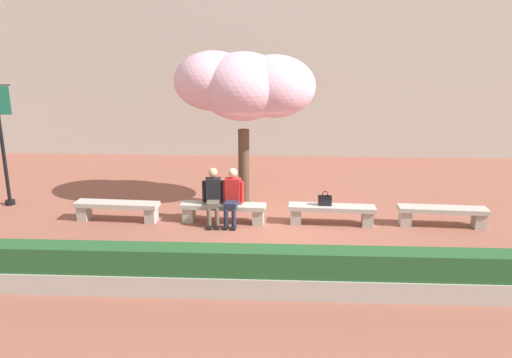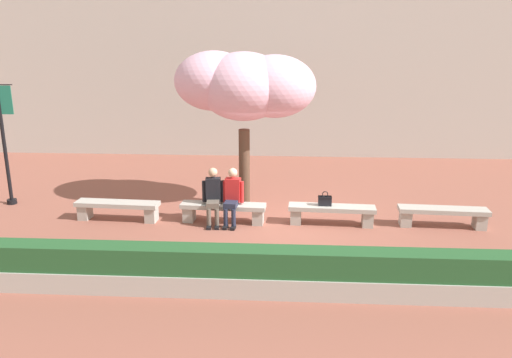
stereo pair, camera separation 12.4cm
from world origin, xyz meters
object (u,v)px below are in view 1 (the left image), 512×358
object	(u,v)px
person_seated_right	(232,194)
cherry_tree_main	(243,85)
stone_bench_near_east	(442,213)
handbag	(325,200)
person_seated_left	(213,194)
stone_bench_center	(332,212)
stone_bench_west_end	(117,208)
stone_bench_near_west	(223,210)

from	to	relation	value
person_seated_right	cherry_tree_main	xyz separation A→B (m)	(0.17, 1.35, 2.34)
stone_bench_near_east	handbag	bearing A→B (deg)	179.56
person_seated_left	cherry_tree_main	size ratio (longest dim) A/B	0.33
stone_bench_center	stone_bench_near_east	bearing A→B (deg)	0.00
stone_bench_near_east	stone_bench_west_end	bearing A→B (deg)	180.00
stone_bench_near_east	person_seated_left	distance (m)	5.21
cherry_tree_main	person_seated_right	bearing A→B (deg)	-97.13
stone_bench_west_end	stone_bench_center	world-z (taller)	same
stone_bench_near_east	handbag	distance (m)	2.66
person_seated_left	stone_bench_near_west	bearing A→B (deg)	13.69
stone_bench_near_west	handbag	distance (m)	2.34
person_seated_left	handbag	size ratio (longest dim) A/B	3.81
stone_bench_near_east	person_seated_right	world-z (taller)	person_seated_right
cherry_tree_main	stone_bench_west_end	bearing A→B (deg)	-155.66
stone_bench_near_west	person_seated_left	size ratio (longest dim) A/B	1.54
stone_bench_near_west	stone_bench_near_east	xyz separation A→B (m)	(4.97, 0.00, 0.00)
stone_bench_near_west	stone_bench_near_east	size ratio (longest dim) A/B	1.00
person_seated_left	cherry_tree_main	world-z (taller)	cherry_tree_main
stone_bench_near_west	cherry_tree_main	world-z (taller)	cherry_tree_main
stone_bench_west_end	stone_bench_near_west	size ratio (longest dim) A/B	1.00
stone_bench_near_west	stone_bench_west_end	bearing A→B (deg)	180.00
stone_bench_near_east	handbag	world-z (taller)	handbag
stone_bench_center	person_seated_right	bearing A→B (deg)	-178.66
stone_bench_near_west	person_seated_right	world-z (taller)	person_seated_right
stone_bench_west_end	person_seated_left	distance (m)	2.30
stone_bench_center	cherry_tree_main	size ratio (longest dim) A/B	0.51
stone_bench_west_end	stone_bench_near_west	world-z (taller)	same
person_seated_left	handbag	bearing A→B (deg)	1.66
stone_bench_west_end	stone_bench_center	xyz separation A→B (m)	(4.97, 0.00, 0.00)
stone_bench_west_end	person_seated_left	bearing A→B (deg)	-1.35
stone_bench_west_end	person_seated_left	world-z (taller)	person_seated_left
stone_bench_near_east	handbag	size ratio (longest dim) A/B	5.85
handbag	cherry_tree_main	world-z (taller)	cherry_tree_main
stone_bench_west_end	stone_bench_near_east	world-z (taller)	same
cherry_tree_main	handbag	bearing A→B (deg)	-33.43
handbag	stone_bench_west_end	bearing A→B (deg)	-179.76
stone_bench_center	person_seated_right	size ratio (longest dim) A/B	1.54
person_seated_left	person_seated_right	distance (m)	0.44
stone_bench_west_end	cherry_tree_main	size ratio (longest dim) A/B	0.51
stone_bench_west_end	person_seated_left	size ratio (longest dim) A/B	1.54
stone_bench_near_west	handbag	size ratio (longest dim) A/B	5.85
person_seated_right	stone_bench_near_west	bearing A→B (deg)	166.28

